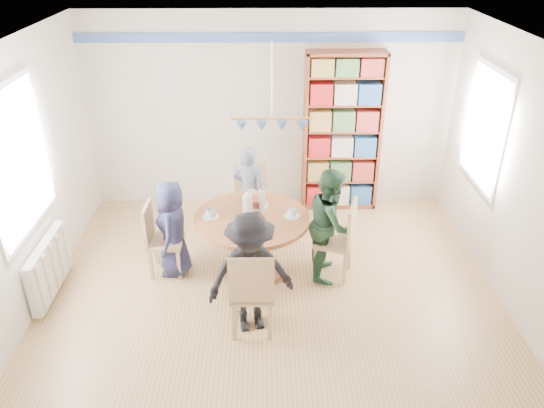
{
  "coord_description": "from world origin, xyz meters",
  "views": [
    {
      "loc": [
        -0.07,
        -4.48,
        3.66
      ],
      "look_at": [
        0.0,
        0.4,
        1.05
      ],
      "focal_mm": 35.0,
      "sensor_mm": 36.0,
      "label": 1
    }
  ],
  "objects_px": {
    "radiator": "(50,267)",
    "person_left": "(173,229)",
    "person_near": "(251,274)",
    "bookshelf": "(342,134)",
    "chair_right": "(341,237)",
    "dining_table": "(252,232)",
    "person_far": "(250,192)",
    "chair_near": "(252,290)",
    "chair_left": "(159,236)",
    "person_right": "(331,224)",
    "chair_far": "(252,195)"
  },
  "relations": [
    {
      "from": "radiator",
      "to": "person_left",
      "type": "height_order",
      "value": "person_left"
    },
    {
      "from": "person_near",
      "to": "bookshelf",
      "type": "distance_m",
      "value": 2.92
    },
    {
      "from": "chair_right",
      "to": "person_near",
      "type": "xyz_separation_m",
      "value": [
        -1.0,
        -0.89,
        0.13
      ]
    },
    {
      "from": "radiator",
      "to": "dining_table",
      "type": "relative_size",
      "value": 0.77
    },
    {
      "from": "person_left",
      "to": "bookshelf",
      "type": "relative_size",
      "value": 0.52
    },
    {
      "from": "person_far",
      "to": "chair_right",
      "type": "bearing_deg",
      "value": 159.73
    },
    {
      "from": "chair_right",
      "to": "person_far",
      "type": "height_order",
      "value": "person_far"
    },
    {
      "from": "bookshelf",
      "to": "chair_near",
      "type": "bearing_deg",
      "value": -113.6
    },
    {
      "from": "radiator",
      "to": "chair_left",
      "type": "distance_m",
      "value": 1.2
    },
    {
      "from": "person_right",
      "to": "bookshelf",
      "type": "distance_m",
      "value": 1.77
    },
    {
      "from": "chair_near",
      "to": "bookshelf",
      "type": "relative_size",
      "value": 0.44
    },
    {
      "from": "person_far",
      "to": "person_right",
      "type": "bearing_deg",
      "value": 158.02
    },
    {
      "from": "chair_right",
      "to": "person_left",
      "type": "bearing_deg",
      "value": 176.91
    },
    {
      "from": "person_right",
      "to": "dining_table",
      "type": "bearing_deg",
      "value": 98.42
    },
    {
      "from": "chair_left",
      "to": "chair_right",
      "type": "height_order",
      "value": "chair_right"
    },
    {
      "from": "dining_table",
      "to": "chair_right",
      "type": "bearing_deg",
      "value": -3.47
    },
    {
      "from": "dining_table",
      "to": "person_far",
      "type": "relative_size",
      "value": 1.04
    },
    {
      "from": "bookshelf",
      "to": "dining_table",
      "type": "bearing_deg",
      "value": -125.75
    },
    {
      "from": "person_far",
      "to": "person_near",
      "type": "bearing_deg",
      "value": 112.84
    },
    {
      "from": "person_left",
      "to": "person_near",
      "type": "height_order",
      "value": "person_near"
    },
    {
      "from": "chair_far",
      "to": "person_left",
      "type": "relative_size",
      "value": 0.81
    },
    {
      "from": "dining_table",
      "to": "person_far",
      "type": "xyz_separation_m",
      "value": [
        -0.05,
        0.87,
        0.07
      ]
    },
    {
      "from": "person_right",
      "to": "chair_left",
      "type": "bearing_deg",
      "value": 97.86
    },
    {
      "from": "chair_right",
      "to": "chair_far",
      "type": "height_order",
      "value": "chair_right"
    },
    {
      "from": "person_right",
      "to": "chair_near",
      "type": "bearing_deg",
      "value": 148.98
    },
    {
      "from": "radiator",
      "to": "bookshelf",
      "type": "height_order",
      "value": "bookshelf"
    },
    {
      "from": "person_left",
      "to": "dining_table",
      "type": "bearing_deg",
      "value": 89.34
    },
    {
      "from": "chair_far",
      "to": "person_left",
      "type": "height_order",
      "value": "person_left"
    },
    {
      "from": "radiator",
      "to": "chair_left",
      "type": "relative_size",
      "value": 1.13
    },
    {
      "from": "chair_right",
      "to": "person_left",
      "type": "height_order",
      "value": "person_left"
    },
    {
      "from": "chair_far",
      "to": "bookshelf",
      "type": "bearing_deg",
      "value": 29.45
    },
    {
      "from": "radiator",
      "to": "dining_table",
      "type": "bearing_deg",
      "value": 9.4
    },
    {
      "from": "chair_far",
      "to": "bookshelf",
      "type": "distance_m",
      "value": 1.52
    },
    {
      "from": "person_left",
      "to": "person_far",
      "type": "height_order",
      "value": "person_far"
    },
    {
      "from": "chair_left",
      "to": "person_far",
      "type": "relative_size",
      "value": 0.71
    },
    {
      "from": "chair_right",
      "to": "chair_far",
      "type": "xyz_separation_m",
      "value": [
        -1.03,
        1.05,
        -0.01
      ]
    },
    {
      "from": "chair_left",
      "to": "person_right",
      "type": "xyz_separation_m",
      "value": [
        1.95,
        -0.04,
        0.17
      ]
    },
    {
      "from": "dining_table",
      "to": "bookshelf",
      "type": "distance_m",
      "value": 2.13
    },
    {
      "from": "chair_left",
      "to": "chair_far",
      "type": "xyz_separation_m",
      "value": [
        1.05,
        0.95,
        0.03
      ]
    },
    {
      "from": "dining_table",
      "to": "person_far",
      "type": "distance_m",
      "value": 0.87
    },
    {
      "from": "person_far",
      "to": "person_near",
      "type": "distance_m",
      "value": 1.82
    },
    {
      "from": "chair_left",
      "to": "person_near",
      "type": "distance_m",
      "value": 1.46
    },
    {
      "from": "radiator",
      "to": "person_far",
      "type": "distance_m",
      "value": 2.49
    },
    {
      "from": "chair_right",
      "to": "person_left",
      "type": "distance_m",
      "value": 1.91
    },
    {
      "from": "chair_near",
      "to": "dining_table",
      "type": "bearing_deg",
      "value": 91.0
    },
    {
      "from": "radiator",
      "to": "person_left",
      "type": "relative_size",
      "value": 0.87
    },
    {
      "from": "dining_table",
      "to": "chair_far",
      "type": "distance_m",
      "value": 0.99
    },
    {
      "from": "radiator",
      "to": "chair_right",
      "type": "xyz_separation_m",
      "value": [
        3.2,
        0.3,
        0.17
      ]
    },
    {
      "from": "chair_left",
      "to": "person_far",
      "type": "distance_m",
      "value": 1.33
    },
    {
      "from": "person_far",
      "to": "bookshelf",
      "type": "bearing_deg",
      "value": -125.93
    }
  ]
}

